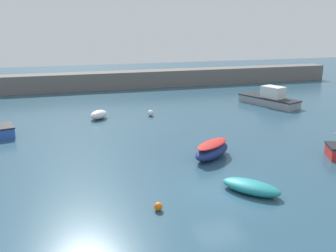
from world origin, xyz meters
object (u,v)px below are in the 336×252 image
object	(u,v)px
rowboat_blue_near	(251,187)
dinghy_near_pier	(99,115)
motorboat_with_cabin	(270,99)
mooring_buoy_orange	(158,206)
rowboat_with_red_cover	(212,150)
mooring_buoy_white	(151,113)

from	to	relation	value
rowboat_blue_near	dinghy_near_pier	world-z (taller)	dinghy_near_pier
rowboat_blue_near	motorboat_with_cabin	xyz separation A→B (m)	(11.78, 17.91, 0.36)
rowboat_blue_near	motorboat_with_cabin	world-z (taller)	motorboat_with_cabin
mooring_buoy_orange	rowboat_with_red_cover	bearing A→B (deg)	48.52
mooring_buoy_white	rowboat_blue_near	bearing A→B (deg)	-86.32
rowboat_blue_near	mooring_buoy_white	distance (m)	16.95
dinghy_near_pier	rowboat_with_red_cover	xyz separation A→B (m)	(5.82, -11.96, 0.14)
dinghy_near_pier	mooring_buoy_white	size ratio (longest dim) A/B	3.97
mooring_buoy_orange	rowboat_blue_near	bearing A→B (deg)	5.41
dinghy_near_pier	mooring_buoy_orange	world-z (taller)	dinghy_near_pier
dinghy_near_pier	motorboat_with_cabin	world-z (taller)	motorboat_with_cabin
dinghy_near_pier	rowboat_blue_near	bearing A→B (deg)	-119.04
dinghy_near_pier	mooring_buoy_white	bearing A→B (deg)	-50.74
rowboat_blue_near	mooring_buoy_white	xyz separation A→B (m)	(-1.09, 16.91, -0.04)
rowboat_blue_near	dinghy_near_pier	size ratio (longest dim) A/B	1.46
rowboat_blue_near	rowboat_with_red_cover	xyz separation A→B (m)	(0.06, 5.21, 0.21)
dinghy_near_pier	motorboat_with_cabin	distance (m)	17.56
dinghy_near_pier	mooring_buoy_orange	bearing A→B (deg)	-134.99
dinghy_near_pier	rowboat_with_red_cover	bearing A→B (deg)	-111.64
rowboat_with_red_cover	mooring_buoy_orange	bearing A→B (deg)	-169.29
rowboat_with_red_cover	motorboat_with_cabin	xyz separation A→B (m)	(11.72, 12.70, 0.15)
motorboat_with_cabin	mooring_buoy_white	bearing A→B (deg)	73.06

